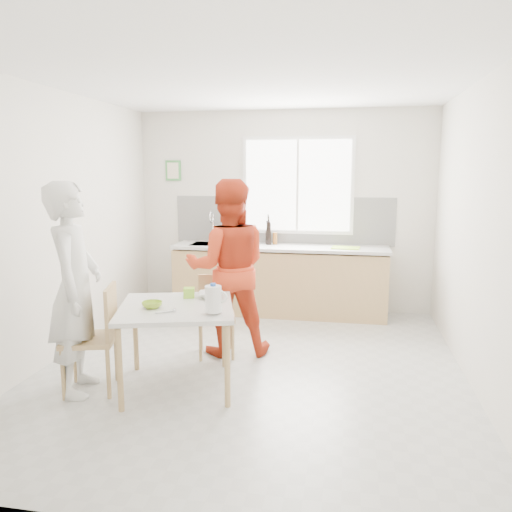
{
  "coord_description": "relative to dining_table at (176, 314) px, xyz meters",
  "views": [
    {
      "loc": [
        0.88,
        -4.51,
        1.9
      ],
      "look_at": [
        0.0,
        0.2,
        1.08
      ],
      "focal_mm": 35.0,
      "sensor_mm": 36.0,
      "label": 1
    }
  ],
  "objects": [
    {
      "name": "bowl_white",
      "position": [
        0.22,
        0.32,
        0.1
      ],
      "size": [
        0.28,
        0.28,
        0.06
      ],
      "primitive_type": "imported",
      "rotation": [
        0.0,
        0.0,
        0.27
      ],
      "color": "silver",
      "rests_on": "dining_table"
    },
    {
      "name": "milk_jug",
      "position": [
        0.39,
        -0.18,
        0.21
      ],
      "size": [
        0.19,
        0.13,
        0.24
      ],
      "rotation": [
        0.0,
        0.0,
        0.27
      ],
      "color": "white",
      "rests_on": "dining_table"
    },
    {
      "name": "chair_left",
      "position": [
        -0.65,
        -0.18,
        -0.15
      ],
      "size": [
        0.53,
        0.53,
        0.93
      ],
      "rotation": [
        0.0,
        0.0,
        -1.3
      ],
      "color": "tan",
      "rests_on": "ground"
    },
    {
      "name": "spoon",
      "position": [
        -0.02,
        -0.23,
        0.09
      ],
      "size": [
        0.14,
        0.1,
        0.01
      ],
      "primitive_type": "cylinder",
      "rotation": [
        0.0,
        1.57,
        0.62
      ],
      "color": "#A5A5AA",
      "rests_on": "dining_table"
    },
    {
      "name": "jar_amber",
      "position": [
        0.49,
        2.59,
        0.33
      ],
      "size": [
        0.06,
        0.06,
        0.16
      ],
      "primitive_type": "cylinder",
      "color": "#985A21",
      "rests_on": "kitchen_counter"
    },
    {
      "name": "person_white",
      "position": [
        -0.81,
        -0.23,
        0.24
      ],
      "size": [
        0.6,
        0.76,
        1.82
      ],
      "primitive_type": "imported",
      "rotation": [
        0.0,
        0.0,
        1.84
      ],
      "color": "silver",
      "rests_on": "ground"
    },
    {
      "name": "person_red",
      "position": [
        0.24,
        0.92,
        0.24
      ],
      "size": [
        1.04,
        0.9,
        1.82
      ],
      "primitive_type": "imported",
      "rotation": [
        0.0,
        0.0,
        3.41
      ],
      "color": "red",
      "rests_on": "ground"
    },
    {
      "name": "dining_table",
      "position": [
        0.0,
        0.0,
        0.0
      ],
      "size": [
        1.19,
        1.19,
        0.74
      ],
      "rotation": [
        0.0,
        0.0,
        0.27
      ],
      "color": "silver",
      "rests_on": "ground"
    },
    {
      "name": "soap_bottle",
      "position": [
        0.1,
        2.57,
        0.36
      ],
      "size": [
        0.11,
        0.11,
        0.2
      ],
      "primitive_type": "imported",
      "rotation": [
        0.0,
        0.0,
        -0.19
      ],
      "color": "#999999",
      "rests_on": "kitchen_counter"
    },
    {
      "name": "chair_far",
      "position": [
        0.12,
        0.88,
        -0.21
      ],
      "size": [
        0.47,
        0.47,
        0.82
      ],
      "rotation": [
        0.0,
        0.0,
        0.27
      ],
      "color": "tan",
      "rests_on": "ground"
    },
    {
      "name": "wine_bottle_b",
      "position": [
        0.4,
        2.55,
        0.4
      ],
      "size": [
        0.07,
        0.07,
        0.3
      ],
      "primitive_type": "cylinder",
      "color": "black",
      "rests_on": "kitchen_counter"
    },
    {
      "name": "ground",
      "position": [
        0.57,
        0.52,
        -0.67
      ],
      "size": [
        4.5,
        4.5,
        0.0
      ],
      "primitive_type": "plane",
      "color": "#B7B7B2",
      "rests_on": "ground"
    },
    {
      "name": "green_box",
      "position": [
        0.02,
        0.3,
        0.12
      ],
      "size": [
        0.12,
        0.12,
        0.09
      ],
      "primitive_type": "cube",
      "rotation": [
        0.0,
        0.0,
        0.27
      ],
      "color": "#92D832",
      "rests_on": "dining_table"
    },
    {
      "name": "bowl_green",
      "position": [
        -0.18,
        -0.1,
        0.1
      ],
      "size": [
        0.21,
        0.21,
        0.05
      ],
      "primitive_type": "imported",
      "rotation": [
        0.0,
        0.0,
        0.27
      ],
      "color": "#94C12C",
      "rests_on": "dining_table"
    },
    {
      "name": "picture_frame",
      "position": [
        -0.98,
        2.76,
        1.23
      ],
      "size": [
        0.22,
        0.03,
        0.28
      ],
      "color": "#439446",
      "rests_on": "room_shell"
    },
    {
      "name": "backsplash",
      "position": [
        0.57,
        2.76,
        0.56
      ],
      "size": [
        3.0,
        0.02,
        0.65
      ],
      "primitive_type": "cube",
      "color": "white",
      "rests_on": "room_shell"
    },
    {
      "name": "cutting_board",
      "position": [
        1.43,
        2.41,
        0.26
      ],
      "size": [
        0.37,
        0.28,
        0.01
      ],
      "primitive_type": "cube",
      "rotation": [
        0.0,
        0.0,
        -0.1
      ],
      "color": "#A3DA32",
      "rests_on": "kitchen_counter"
    },
    {
      "name": "room_shell",
      "position": [
        0.57,
        0.52,
        0.98
      ],
      "size": [
        4.5,
        4.5,
        4.5
      ],
      "color": "silver",
      "rests_on": "ground"
    },
    {
      "name": "kitchen_counter",
      "position": [
        0.56,
        2.47,
        -0.25
      ],
      "size": [
        2.84,
        0.64,
        1.37
      ],
      "color": "tan",
      "rests_on": "ground"
    },
    {
      "name": "window",
      "position": [
        0.77,
        2.75,
        1.03
      ],
      "size": [
        1.5,
        0.06,
        1.3
      ],
      "color": "white",
      "rests_on": "room_shell"
    },
    {
      "name": "wine_bottle_a",
      "position": [
        0.38,
        2.65,
        0.41
      ],
      "size": [
        0.07,
        0.07,
        0.32
      ],
      "primitive_type": "cylinder",
      "color": "black",
      "rests_on": "kitchen_counter"
    }
  ]
}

